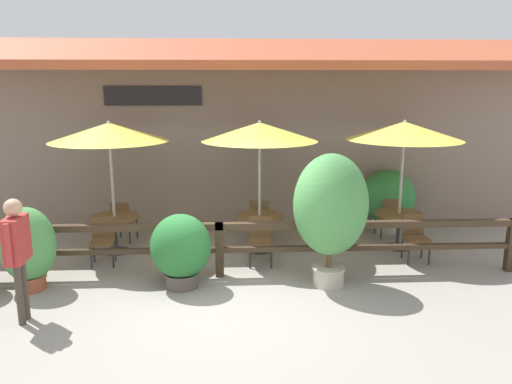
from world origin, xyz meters
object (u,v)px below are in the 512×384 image
dining_table_far (399,220)px  chair_far_streetside (415,235)px  dining_table_middle (259,222)px  chair_middle_streetside (260,238)px  pedestrian (17,244)px  dining_table_near (115,223)px  chair_far_wallside (388,215)px  potted_plant_entrance_palm (331,208)px  patio_umbrella_middle (260,132)px  chair_middle_wallside (260,217)px  potted_plant_tall_tropical (28,247)px  chair_near_wallside (123,219)px  patio_umbrella_far (404,131)px  patio_umbrella_near (109,132)px  potted_plant_small_flowering (387,198)px  potted_plant_broad_leaf (181,249)px  chair_near_streetside (103,238)px

dining_table_far → chair_far_streetside: bearing=-84.3°
dining_table_middle → chair_middle_streetside: 0.74m
pedestrian → dining_table_near: bearing=166.3°
dining_table_middle → chair_far_wallside: bearing=15.3°
potted_plant_entrance_palm → chair_far_wallside: bearing=55.1°
patio_umbrella_middle → chair_middle_wallside: patio_umbrella_middle is taller
dining_table_far → potted_plant_entrance_palm: bearing=-133.9°
chair_far_streetside → dining_table_near: bearing=173.3°
potted_plant_entrance_palm → potted_plant_tall_tropical: bearing=179.3°
chair_near_wallside → patio_umbrella_far: size_ratio=0.34×
patio_umbrella_near → chair_far_wallside: bearing=7.2°
dining_table_near → chair_far_streetside: size_ratio=1.07×
chair_near_wallside → chair_middle_wallside: same height
patio_umbrella_near → chair_far_wallside: 6.01m
patio_umbrella_far → chair_middle_wallside: bearing=165.7°
dining_table_far → potted_plant_entrance_palm: potted_plant_entrance_palm is taller
chair_far_streetside → pedestrian: 6.72m
chair_far_streetside → potted_plant_small_flowering: (0.04, 1.89, 0.27)m
patio_umbrella_middle → potted_plant_broad_leaf: (-1.37, -1.75, -1.71)m
potted_plant_small_flowering → pedestrian: bearing=-147.5°
potted_plant_tall_tropical → potted_plant_small_flowering: potted_plant_small_flowering is taller
dining_table_middle → pedestrian: bearing=-140.3°
chair_near_wallside → potted_plant_tall_tropical: potted_plant_tall_tropical is taller
dining_table_middle → patio_umbrella_far: bearing=0.7°
potted_plant_tall_tropical → chair_middle_wallside: bearing=32.7°
chair_near_wallside → chair_middle_streetside: 3.16m
potted_plant_small_flowering → pedestrian: 7.56m
patio_umbrella_near → potted_plant_tall_tropical: size_ratio=1.88×
dining_table_far → patio_umbrella_far: bearing=180.0°
dining_table_middle → potted_plant_small_flowering: potted_plant_small_flowering is taller
dining_table_far → potted_plant_small_flowering: bearing=84.4°
chair_middle_streetside → chair_middle_wallside: bearing=89.3°
dining_table_middle → dining_table_far: (2.80, 0.03, 0.00)m
patio_umbrella_far → dining_table_far: bearing=0.0°
patio_umbrella_near → patio_umbrella_middle: (2.84, -0.05, 0.00)m
chair_near_streetside → patio_umbrella_middle: patio_umbrella_middle is taller
chair_far_wallside → chair_near_streetside: bearing=8.4°
dining_table_near → chair_far_streetside: 5.76m
chair_far_wallside → chair_near_wallside: bearing=-4.6°
patio_umbrella_middle → dining_table_far: (2.80, 0.03, -1.78)m
chair_near_wallside → chair_far_wallside: bearing=-166.8°
dining_table_near → chair_middle_streetside: 2.92m
chair_near_streetside → potted_plant_tall_tropical: size_ratio=0.64×
dining_table_near → dining_table_middle: same height
chair_middle_streetside → potted_plant_small_flowering: size_ratio=0.62×
chair_far_streetside → chair_far_wallside: size_ratio=1.00×
chair_far_streetside → pedestrian: bearing=-160.2°
chair_middle_wallside → potted_plant_broad_leaf: size_ratio=0.71×
chair_far_streetside → pedestrian: pedestrian is taller
dining_table_near → dining_table_far: same height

